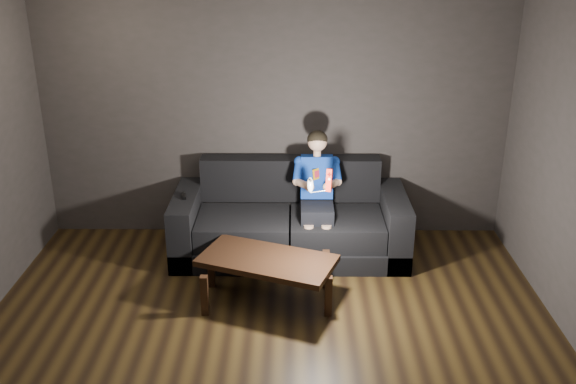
{
  "coord_description": "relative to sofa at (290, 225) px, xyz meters",
  "views": [
    {
      "loc": [
        0.2,
        -4.15,
        3.15
      ],
      "look_at": [
        0.15,
        1.55,
        0.85
      ],
      "focal_mm": 40.0,
      "sensor_mm": 36.0,
      "label": 1
    }
  ],
  "objects": [
    {
      "name": "back_wall",
      "position": [
        -0.17,
        0.53,
        1.05
      ],
      "size": [
        5.0,
        0.04,
        2.7
      ],
      "primitive_type": "cube",
      "color": "#363230",
      "rests_on": "ground"
    },
    {
      "name": "coffee_table",
      "position": [
        -0.2,
        -0.99,
        0.07
      ],
      "size": [
        1.33,
        0.99,
        0.44
      ],
      "color": "black",
      "rests_on": "floor"
    },
    {
      "name": "wii_remote_black",
      "position": [
        -1.08,
        -0.09,
        0.37
      ],
      "size": [
        0.07,
        0.16,
        0.03
      ],
      "color": "black",
      "rests_on": "sofa"
    },
    {
      "name": "floor",
      "position": [
        -0.17,
        -1.97,
        -0.3
      ],
      "size": [
        5.0,
        5.0,
        0.0
      ],
      "primitive_type": "plane",
      "color": "black",
      "rests_on": "ground"
    },
    {
      "name": "wii_remote_red",
      "position": [
        0.37,
        -0.53,
        0.71
      ],
      "size": [
        0.07,
        0.09,
        0.22
      ],
      "color": "red",
      "rests_on": "child"
    },
    {
      "name": "sofa",
      "position": [
        0.0,
        0.0,
        0.0
      ],
      "size": [
        2.41,
        1.04,
        0.93
      ],
      "color": "black",
      "rests_on": "floor"
    },
    {
      "name": "child",
      "position": [
        0.27,
        -0.07,
        0.48
      ],
      "size": [
        0.49,
        0.6,
        1.21
      ],
      "color": "black",
      "rests_on": "sofa"
    },
    {
      "name": "nunchuk_white",
      "position": [
        0.19,
        -0.53,
        0.66
      ],
      "size": [
        0.08,
        0.1,
        0.15
      ],
      "color": "white",
      "rests_on": "child"
    },
    {
      "name": "ceiling",
      "position": [
        -0.17,
        -1.97,
        2.4
      ],
      "size": [
        5.0,
        5.0,
        0.02
      ],
      "primitive_type": "cube",
      "color": "beige",
      "rests_on": "back_wall"
    }
  ]
}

